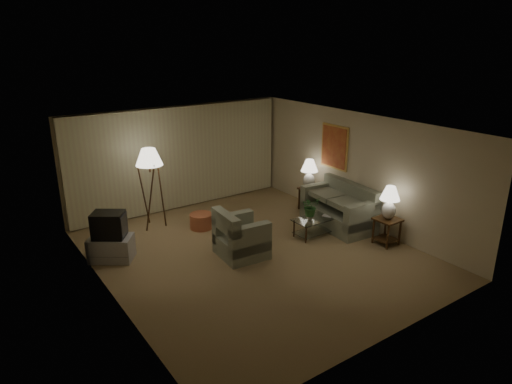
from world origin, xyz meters
TOP-DOWN VIEW (x-y plane):
  - ground at (0.00, 0.00)m, footprint 7.00×7.00m
  - room_shell at (0.02, 1.51)m, footprint 6.04×7.02m
  - sofa at (2.50, 0.08)m, footprint 2.03×1.27m
  - armchair at (-0.26, 0.09)m, footprint 1.10×1.06m
  - side_table_near at (2.65, -1.27)m, footprint 0.50×0.50m
  - side_table_far at (2.65, 1.33)m, footprint 0.47×0.40m
  - table_lamp_near at (2.65, -1.27)m, footprint 0.43×0.43m
  - table_lamp_far at (2.65, 1.33)m, footprint 0.44×0.44m
  - coffee_table at (1.67, -0.02)m, footprint 1.02×0.56m
  - tv_cabinet at (-2.55, 1.45)m, footprint 1.36×1.34m
  - crt_tv at (-2.55, 1.45)m, footprint 1.04×1.03m
  - floor_lamp at (-1.16, 2.57)m, footprint 0.63×0.63m
  - ottoman at (-0.27, 1.84)m, footprint 0.63×0.63m
  - vase at (1.52, -0.02)m, footprint 0.18×0.18m
  - flowers at (1.52, -0.02)m, footprint 0.45×0.41m
  - book at (1.92, -0.12)m, footprint 0.24×0.27m

SIDE VIEW (x-z plane):
  - ground at x=0.00m, z-range 0.00..0.00m
  - ottoman at x=-0.27m, z-range 0.00..0.36m
  - tv_cabinet at x=-2.55m, z-range 0.00..0.50m
  - coffee_table at x=1.67m, z-range 0.07..0.48m
  - side_table_far at x=2.65m, z-range 0.10..0.70m
  - armchair at x=-0.26m, z-range 0.00..0.80m
  - side_table_near at x=2.65m, z-range 0.11..0.71m
  - sofa at x=2.50m, z-range 0.00..0.82m
  - book at x=1.92m, z-range 0.41..0.43m
  - vase at x=1.52m, z-range 0.41..0.56m
  - crt_tv at x=-2.55m, z-range 0.50..1.03m
  - flowers at x=1.52m, z-range 0.56..1.02m
  - floor_lamp at x=-1.16m, z-range 0.05..1.97m
  - table_lamp_near at x=2.65m, z-range 0.67..1.41m
  - table_lamp_far at x=2.65m, z-range 0.67..1.43m
  - room_shell at x=0.02m, z-range 0.39..3.11m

